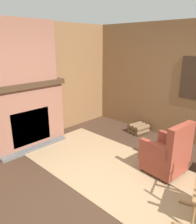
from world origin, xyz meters
The scene contains 10 objects.
ground_plane centered at (0.00, 0.00, 0.00)m, with size 14.00×14.00×0.00m, color #3D281C.
wood_panel_wall_left centered at (-2.59, 0.00, 1.30)m, with size 0.06×5.73×2.60m.
wood_panel_wall_back centered at (0.00, 2.59, 1.30)m, with size 5.73×0.09×2.60m.
fireplace_hearth centered at (-2.35, 0.00, 0.69)m, with size 0.61×1.72×1.39m.
chimney_breast centered at (-2.37, 0.00, 1.99)m, with size 0.35×1.43×1.19m.
area_rug centered at (-0.38, 0.57, 0.01)m, with size 3.75×1.74×0.01m.
armchair centered at (0.30, 1.08, 0.35)m, with size 0.68×0.67×0.95m.
firewood_stack centered at (-1.03, 2.24, 0.11)m, with size 0.44×0.47×0.23m.
storage_case centered at (-2.40, 0.66, 1.47)m, with size 0.14×0.22×0.15m.
decorative_plate_on_mantel centered at (-2.43, 0.05, 1.52)m, with size 0.07×0.27×0.27m.
Camera 1 is at (1.74, -2.05, 2.15)m, focal length 35.00 mm.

